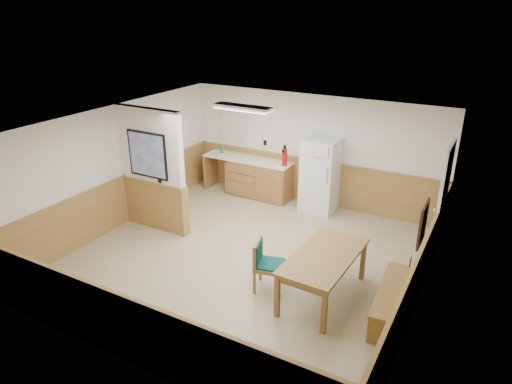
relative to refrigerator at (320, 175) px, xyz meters
The scene contains 20 objects.
ground 2.78m from the refrigerator, 97.82° to the right, with size 6.00×6.00×0.00m, color tan.
ceiling 3.14m from the refrigerator, 97.82° to the right, with size 6.00×6.00×0.02m, color silver.
back_wall 0.67m from the refrigerator, 134.28° to the left, with size 6.00×0.02×2.50m, color white.
right_wall 3.75m from the refrigerator, 44.90° to the right, with size 0.02×6.00×2.50m, color white.
left_wall 4.29m from the refrigerator, 141.96° to the right, with size 0.02×6.00×2.50m, color white.
wainscot_back 0.60m from the refrigerator, 135.87° to the left, with size 6.00×0.04×1.00m, color #A47F41.
wainscot_right 3.73m from the refrigerator, 45.12° to the right, with size 0.04×6.00×1.00m, color #A47F41.
wainscot_left 4.26m from the refrigerator, 141.79° to the right, with size 0.04×6.00×1.00m, color #A47F41.
partition_wall 3.59m from the refrigerator, 137.00° to the right, with size 1.50×0.20×2.50m.
kitchen_counter 1.61m from the refrigerator, behind, with size 2.20×0.61×1.00m.
exterior_door 2.71m from the refrigerator, 15.66° to the right, with size 0.07×1.02×2.15m.
kitchen_window 2.59m from the refrigerator, behind, with size 0.80×0.04×1.00m.
wall_painting 3.99m from the refrigerator, 48.36° to the right, with size 0.04×0.50×0.60m.
fluorescent_fixture 2.40m from the refrigerator, 131.12° to the right, with size 1.20×0.30×0.09m.
refrigerator is the anchor object (origin of this frame).
dining_table 3.31m from the refrigerator, 67.19° to the right, with size 0.93×1.76×0.75m.
dining_bench 3.82m from the refrigerator, 52.23° to the right, with size 0.43×1.57×0.45m.
dining_chair 3.32m from the refrigerator, 83.67° to the right, with size 0.73×0.58×0.85m.
fire_extinguisher 0.93m from the refrigerator, behind, with size 0.14×0.14×0.48m.
soap_bottle 2.63m from the refrigerator, behind, with size 0.07×0.07×0.23m, color #1A9335.
Camera 1 is at (3.67, -6.23, 4.33)m, focal length 32.00 mm.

